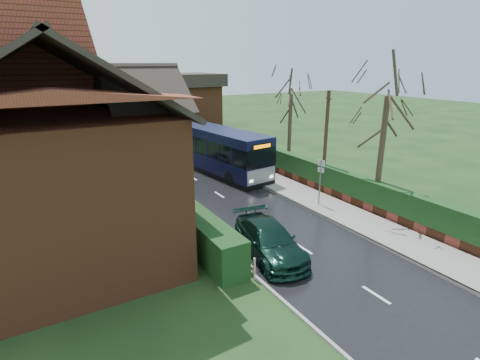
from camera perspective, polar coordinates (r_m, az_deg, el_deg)
ground at (r=18.26m, az=5.54°, el=-7.81°), size 140.00×140.00×0.00m
road at (r=26.46m, az=-7.13°, el=0.28°), size 6.00×100.00×0.02m
pavement at (r=28.29m, az=0.79°, el=1.68°), size 2.50×100.00×0.14m
kerb_right at (r=27.71m, az=-1.34°, el=1.34°), size 0.12×100.00×0.14m
kerb_left at (r=25.47m, az=-13.44°, el=-0.66°), size 0.12×100.00×0.10m
front_hedge at (r=20.47m, az=-11.68°, el=-2.82°), size 1.20×16.00×1.60m
picket_fence at (r=20.82m, az=-9.67°, el=-3.38°), size 0.10×16.00×0.90m
right_wall_hedge at (r=28.85m, az=3.45°, el=3.92°), size 0.60×50.00×1.80m
brick_house at (r=18.45m, az=-26.52°, el=5.01°), size 9.30×14.60×10.30m
bus at (r=27.73m, az=-3.80°, el=4.58°), size 3.77×10.84×3.22m
car_silver at (r=26.06m, az=-10.51°, el=1.35°), size 1.72×3.96×1.33m
car_green at (r=15.88m, az=4.48°, el=-9.13°), size 2.72×4.96×1.36m
car_distant at (r=49.00m, az=-17.71°, el=8.34°), size 2.25×4.26×1.33m
bus_stop_sign at (r=21.11m, az=12.15°, el=0.61°), size 0.18×0.40×2.72m
telegraph_pole at (r=23.18m, az=12.89°, el=5.55°), size 0.35×0.77×6.24m
tree_right_near at (r=20.22m, az=21.73°, el=13.01°), size 4.10×4.10×8.86m
tree_right_far at (r=29.74m, az=7.82°, el=13.53°), size 4.02×4.02×7.76m
tree_house_side at (r=26.11m, az=-28.87°, el=13.93°), size 4.18×4.18×9.51m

